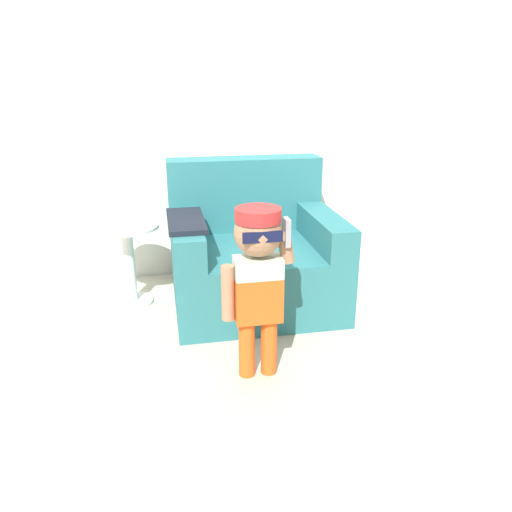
% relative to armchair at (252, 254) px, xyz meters
% --- Properties ---
extents(ground_plane, '(10.00, 10.00, 0.00)m').
position_rel_armchair_xyz_m(ground_plane, '(0.25, -0.09, -0.32)').
color(ground_plane, '#BCB29E').
extents(wall_back, '(10.00, 0.05, 2.60)m').
position_rel_armchair_xyz_m(wall_back, '(0.25, 0.59, 0.98)').
color(wall_back, silver).
rests_on(wall_back, ground_plane).
extents(armchair, '(1.05, 0.93, 0.90)m').
position_rel_armchair_xyz_m(armchair, '(0.00, 0.00, 0.00)').
color(armchair, '#286B70').
rests_on(armchair, ground_plane).
extents(person_child, '(0.35, 0.26, 0.86)m').
position_rel_armchair_xyz_m(person_child, '(-0.14, -0.87, 0.25)').
color(person_child, '#E05119').
rests_on(person_child, ground_plane).
extents(side_table, '(0.41, 0.41, 0.53)m').
position_rel_armchair_xyz_m(side_table, '(-0.79, 0.10, 0.00)').
color(side_table, white).
rests_on(side_table, ground_plane).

